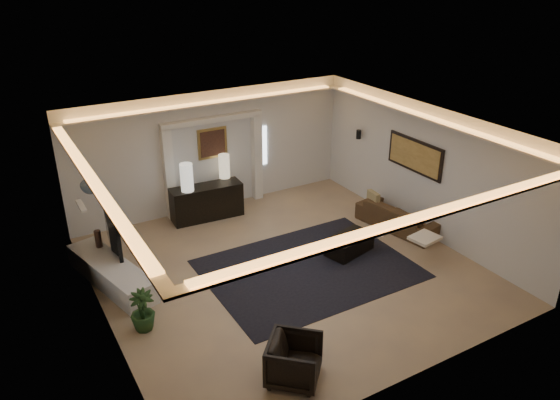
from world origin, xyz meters
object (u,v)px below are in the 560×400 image
coffee_table (349,244)px  sofa (399,217)px  armchair (294,360)px  console (207,202)px

coffee_table → sofa: bearing=-3.0°
coffee_table → armchair: size_ratio=1.32×
console → coffee_table: (1.93, -3.03, -0.20)m
console → armchair: console is taller
sofa → coffee_table: size_ratio=1.97×
sofa → coffee_table: 1.69m
console → armchair: 5.72m
coffee_table → armchair: (-2.95, -2.60, 0.14)m
console → coffee_table: bearing=-53.9°
sofa → coffee_table: (-1.66, -0.34, -0.08)m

